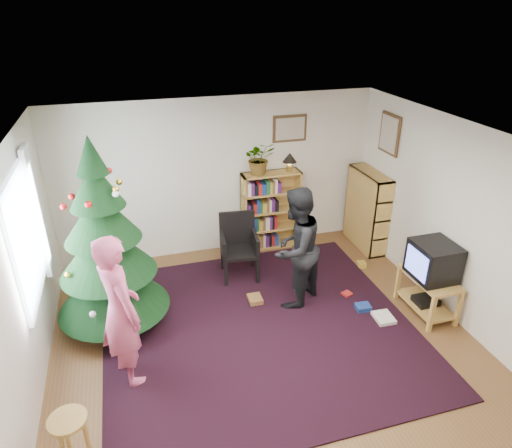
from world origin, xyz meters
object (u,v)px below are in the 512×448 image
object	(u,v)px
person_by_chair	(295,248)
potted_plant	(259,158)
picture_back	(290,128)
stool	(69,429)
christmas_tree	(107,254)
bookshelf_back	(271,209)
picture_right	(390,134)
bookshelf_right	(367,209)
armchair	(238,243)
table_lamp	(290,159)
person_standing	(120,311)
tv_stand	(428,291)
crt_tv	(434,261)

from	to	relation	value
person_by_chair	potted_plant	bearing A→B (deg)	-126.83
picture_back	stool	xyz separation A→B (m)	(-3.26, -3.51, -1.52)
christmas_tree	bookshelf_back	size ratio (longest dim) A/B	1.91
picture_right	person_by_chair	xyz separation A→B (m)	(-1.86, -1.03, -1.11)
bookshelf_back	bookshelf_right	distance (m)	1.58
picture_right	bookshelf_back	size ratio (longest dim) A/B	0.46
picture_back	picture_right	xyz separation A→B (m)	(1.33, -0.73, 0.00)
picture_right	armchair	xyz separation A→B (m)	(-2.40, -0.10, -1.43)
bookshelf_back	table_lamp	size ratio (longest dim) A/B	4.35
picture_back	potted_plant	distance (m)	0.68
person_standing	person_by_chair	distance (m)	2.36
tv_stand	stool	world-z (taller)	stool
bookshelf_back	armchair	bearing A→B (deg)	-137.11
bookshelf_back	potted_plant	xyz separation A→B (m)	(-0.20, 0.00, 0.90)
stool	armchair	bearing A→B (deg)	50.92
potted_plant	table_lamp	distance (m)	0.50
bookshelf_right	armchair	distance (m)	2.29
picture_right	table_lamp	distance (m)	1.55
person_standing	potted_plant	distance (m)	3.35
christmas_tree	person_standing	world-z (taller)	christmas_tree
christmas_tree	potted_plant	bearing A→B (deg)	31.60
christmas_tree	table_lamp	distance (m)	3.21
picture_right	bookshelf_right	size ratio (longest dim) A/B	0.46
bookshelf_back	picture_back	bearing A→B (deg)	21.95
picture_back	bookshelf_back	size ratio (longest dim) A/B	0.42
person_standing	christmas_tree	bearing A→B (deg)	-17.55
picture_right	table_lamp	world-z (taller)	picture_right
tv_stand	table_lamp	distance (m)	2.84
armchair	potted_plant	size ratio (longest dim) A/B	1.86
bookshelf_back	stool	xyz separation A→B (m)	(-2.92, -3.38, -0.24)
bookshelf_back	bookshelf_right	bearing A→B (deg)	-15.52
picture_back	bookshelf_back	bearing A→B (deg)	-158.05
crt_tv	table_lamp	world-z (taller)	table_lamp
bookshelf_right	stool	xyz separation A→B (m)	(-4.45, -2.95, -0.24)
person_by_chair	person_standing	bearing A→B (deg)	-17.53
picture_right	armchair	bearing A→B (deg)	-177.63
bookshelf_right	person_by_chair	world-z (taller)	person_by_chair
person_standing	picture_back	bearing A→B (deg)	-71.41
bookshelf_right	person_by_chair	distance (m)	2.10
christmas_tree	person_by_chair	xyz separation A→B (m)	(2.34, -0.19, -0.20)
stool	potted_plant	xyz separation A→B (m)	(2.72, 3.38, 1.13)
christmas_tree	picture_back	bearing A→B (deg)	28.70
bookshelf_right	tv_stand	distance (m)	1.94
crt_tv	potted_plant	distance (m)	2.93
person_standing	table_lamp	distance (m)	3.69
picture_back	bookshelf_back	xyz separation A→B (m)	(-0.33, -0.14, -1.29)
christmas_tree	armchair	distance (m)	2.01
bookshelf_right	crt_tv	xyz separation A→B (m)	(-0.12, -1.91, 0.12)
crt_tv	tv_stand	bearing A→B (deg)	0.00
christmas_tree	armchair	bearing A→B (deg)	22.62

